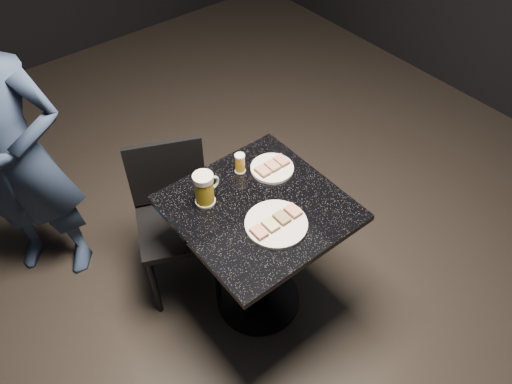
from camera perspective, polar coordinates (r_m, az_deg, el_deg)
floor at (r=2.75m, az=0.27°, el=-12.17°), size 6.00×6.00×0.00m
plate_large at (r=2.08m, az=2.32°, el=-3.66°), size 0.26×0.26×0.01m
plate_small at (r=2.31m, az=1.85°, el=2.73°), size 0.20×0.20×0.01m
patron at (r=2.58m, az=-25.97°, el=3.94°), size 0.69×0.67×1.59m
table at (r=2.34m, az=0.31°, el=-5.60°), size 0.70×0.70×0.75m
beer_mug at (r=2.12m, az=-5.90°, el=0.40°), size 0.13×0.09×0.16m
beer_tumbler at (r=2.27m, az=-1.84°, el=3.31°), size 0.05×0.05×0.10m
chair at (r=2.50m, az=-9.39°, el=-2.26°), size 0.49×0.49×0.86m
canapes_on_plate_large at (r=2.07m, az=2.33°, el=-3.37°), size 0.23×0.07×0.02m
canapes_on_plate_small at (r=2.30m, az=1.86°, el=3.02°), size 0.16×0.07×0.02m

